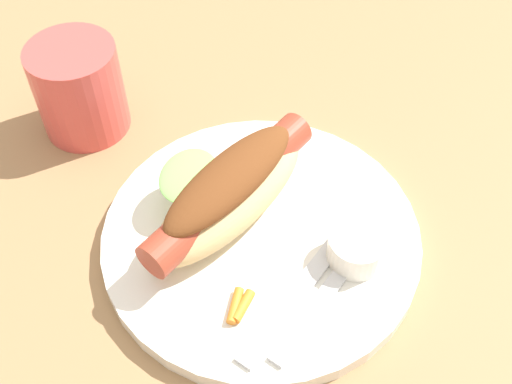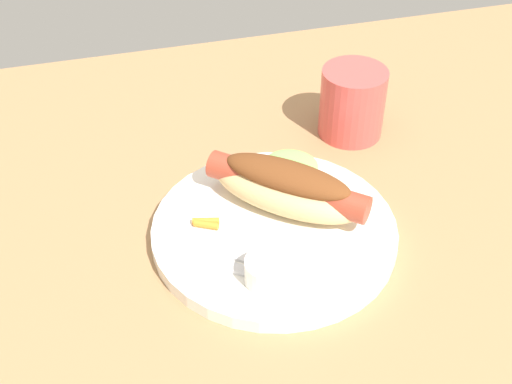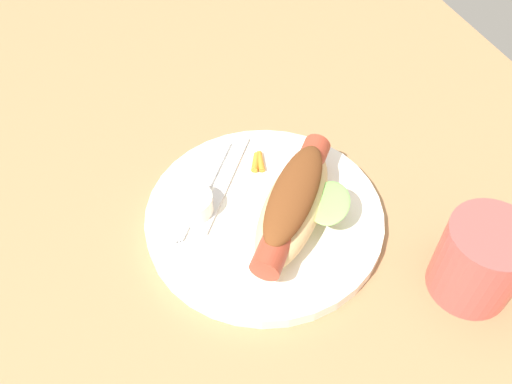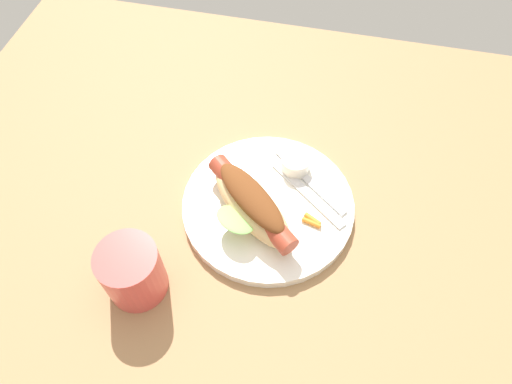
{
  "view_description": "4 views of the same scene",
  "coord_description": "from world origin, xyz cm",
  "px_view_note": "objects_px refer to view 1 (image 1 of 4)",
  "views": [
    {
      "loc": [
        -29.58,
        1.63,
        43.61
      ],
      "look_at": [
        1.75,
        0.38,
        5.48
      ],
      "focal_mm": 44.25,
      "sensor_mm": 36.0,
      "label": 1
    },
    {
      "loc": [
        -15.14,
        -50.65,
        50.93
      ],
      "look_at": [
        -0.88,
        1.68,
        5.28
      ],
      "focal_mm": 47.82,
      "sensor_mm": 36.0,
      "label": 2
    },
    {
      "loc": [
        34.3,
        -13.9,
        48.03
      ],
      "look_at": [
        0.78,
        -1.03,
        5.57
      ],
      "focal_mm": 37.72,
      "sensor_mm": 36.0,
      "label": 3
    },
    {
      "loc": [
        -5.76,
        37.17,
        61.15
      ],
      "look_at": [
        2.3,
        1.23,
        5.8
      ],
      "focal_mm": 32.55,
      "sensor_mm": 36.0,
      "label": 4
    }
  ],
  "objects_px": {
    "plate": "(260,238)",
    "fork": "(329,289)",
    "carrot_garnish": "(239,306)",
    "drinking_cup": "(79,89)",
    "sauce_ramekin": "(356,249)",
    "hot_dog": "(230,191)",
    "knife": "(301,289)"
  },
  "relations": [
    {
      "from": "drinking_cup",
      "to": "fork",
      "type": "bearing_deg",
      "value": -134.22
    },
    {
      "from": "sauce_ramekin",
      "to": "knife",
      "type": "bearing_deg",
      "value": 121.42
    },
    {
      "from": "plate",
      "to": "knife",
      "type": "distance_m",
      "value": 0.06
    },
    {
      "from": "fork",
      "to": "sauce_ramekin",
      "type": "bearing_deg",
      "value": -1.11
    },
    {
      "from": "fork",
      "to": "knife",
      "type": "relative_size",
      "value": 0.86
    },
    {
      "from": "knife",
      "to": "plate",
      "type": "bearing_deg",
      "value": 64.8
    },
    {
      "from": "plate",
      "to": "sauce_ramekin",
      "type": "xyz_separation_m",
      "value": [
        -0.03,
        -0.07,
        0.02
      ]
    },
    {
      "from": "hot_dog",
      "to": "sauce_ramekin",
      "type": "relative_size",
      "value": 3.62
    },
    {
      "from": "plate",
      "to": "drinking_cup",
      "type": "height_order",
      "value": "drinking_cup"
    },
    {
      "from": "carrot_garnish",
      "to": "knife",
      "type": "bearing_deg",
      "value": -73.66
    },
    {
      "from": "carrot_garnish",
      "to": "drinking_cup",
      "type": "height_order",
      "value": "drinking_cup"
    },
    {
      "from": "carrot_garnish",
      "to": "sauce_ramekin",
      "type": "bearing_deg",
      "value": -65.83
    },
    {
      "from": "drinking_cup",
      "to": "hot_dog",
      "type": "bearing_deg",
      "value": -133.06
    },
    {
      "from": "hot_dog",
      "to": "knife",
      "type": "bearing_deg",
      "value": -104.31
    },
    {
      "from": "sauce_ramekin",
      "to": "knife",
      "type": "xyz_separation_m",
      "value": [
        -0.03,
        0.05,
        -0.01
      ]
    },
    {
      "from": "sauce_ramekin",
      "to": "drinking_cup",
      "type": "relative_size",
      "value": 0.51
    },
    {
      "from": "sauce_ramekin",
      "to": "drinking_cup",
      "type": "xyz_separation_m",
      "value": [
        0.18,
        0.24,
        0.02
      ]
    },
    {
      "from": "plate",
      "to": "hot_dog",
      "type": "distance_m",
      "value": 0.05
    },
    {
      "from": "hot_dog",
      "to": "carrot_garnish",
      "type": "height_order",
      "value": "hot_dog"
    },
    {
      "from": "hot_dog",
      "to": "drinking_cup",
      "type": "relative_size",
      "value": 1.85
    },
    {
      "from": "hot_dog",
      "to": "knife",
      "type": "xyz_separation_m",
      "value": [
        -0.08,
        -0.05,
        -0.03
      ]
    },
    {
      "from": "plate",
      "to": "knife",
      "type": "xyz_separation_m",
      "value": [
        -0.06,
        -0.03,
        0.01
      ]
    },
    {
      "from": "sauce_ramekin",
      "to": "drinking_cup",
      "type": "bearing_deg",
      "value": 52.95
    },
    {
      "from": "fork",
      "to": "carrot_garnish",
      "type": "xyz_separation_m",
      "value": [
        -0.01,
        0.07,
        0.0
      ]
    },
    {
      "from": "sauce_ramekin",
      "to": "fork",
      "type": "bearing_deg",
      "value": 140.96
    },
    {
      "from": "knife",
      "to": "sauce_ramekin",
      "type": "bearing_deg",
      "value": -20.81
    },
    {
      "from": "knife",
      "to": "drinking_cup",
      "type": "relative_size",
      "value": 1.69
    },
    {
      "from": "plate",
      "to": "fork",
      "type": "bearing_deg",
      "value": -138.46
    },
    {
      "from": "hot_dog",
      "to": "carrot_garnish",
      "type": "xyz_separation_m",
      "value": [
        -0.09,
        -0.01,
        -0.03
      ]
    },
    {
      "from": "hot_dog",
      "to": "fork",
      "type": "distance_m",
      "value": 0.11
    },
    {
      "from": "carrot_garnish",
      "to": "hot_dog",
      "type": "bearing_deg",
      "value": 3.27
    },
    {
      "from": "hot_dog",
      "to": "plate",
      "type": "bearing_deg",
      "value": -89.63
    }
  ]
}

